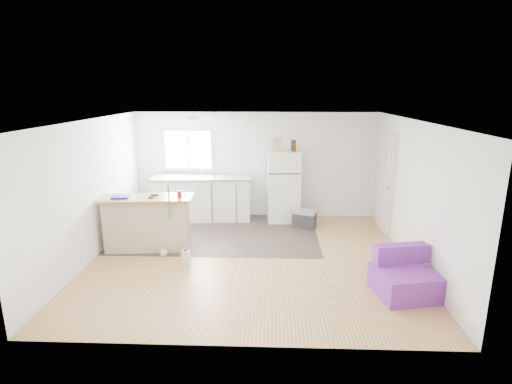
% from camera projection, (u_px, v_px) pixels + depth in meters
% --- Properties ---
extents(room, '(5.51, 5.01, 2.41)m').
position_uv_depth(room, '(250.00, 192.00, 6.75)').
color(room, '#9A6A40').
rests_on(room, ground).
extents(vinyl_zone, '(4.05, 2.50, 0.00)m').
position_uv_depth(vinyl_zone, '(219.00, 233.00, 8.28)').
color(vinyl_zone, '#362D29').
rests_on(vinyl_zone, floor).
extents(window, '(1.18, 0.06, 0.98)m').
position_uv_depth(window, '(188.00, 150.00, 9.12)').
color(window, white).
rests_on(window, back_wall).
extents(interior_door, '(0.11, 0.92, 2.10)m').
position_uv_depth(interior_door, '(386.00, 183.00, 8.19)').
color(interior_door, white).
rests_on(interior_door, right_wall).
extents(ceiling_fixture, '(0.30, 0.30, 0.07)m').
position_uv_depth(ceiling_fixture, '(191.00, 118.00, 7.66)').
color(ceiling_fixture, white).
rests_on(ceiling_fixture, ceiling).
extents(kitchen_cabinets, '(2.27, 0.84, 1.28)m').
position_uv_depth(kitchen_cabinets, '(202.00, 198.00, 9.05)').
color(kitchen_cabinets, white).
rests_on(kitchen_cabinets, floor).
extents(peninsula, '(1.67, 0.76, 1.00)m').
position_uv_depth(peninsula, '(148.00, 223.00, 7.35)').
color(peninsula, '#CDB494').
rests_on(peninsula, floor).
extents(refrigerator, '(0.75, 0.71, 1.58)m').
position_uv_depth(refrigerator, '(283.00, 186.00, 8.91)').
color(refrigerator, white).
rests_on(refrigerator, floor).
extents(cooler, '(0.58, 0.49, 0.38)m').
position_uv_depth(cooler, '(304.00, 218.00, 8.59)').
color(cooler, '#2D2D2F').
rests_on(cooler, floor).
extents(purple_seat, '(0.93, 0.90, 0.66)m').
position_uv_depth(purple_seat, '(404.00, 278.00, 5.77)').
color(purple_seat, purple).
rests_on(purple_seat, floor).
extents(cleaner_jug, '(0.15, 0.12, 0.30)m').
position_uv_depth(cleaner_jug, '(186.00, 258.00, 6.74)').
color(cleaner_jug, silver).
rests_on(cleaner_jug, floor).
extents(mop, '(0.25, 0.37, 1.33)m').
position_uv_depth(mop, '(165.00, 243.00, 7.11)').
color(mop, green).
rests_on(mop, floor).
extents(red_cup, '(0.10, 0.10, 0.12)m').
position_uv_depth(red_cup, '(179.00, 194.00, 7.21)').
color(red_cup, red).
rests_on(red_cup, peninsula).
extents(blue_tray, '(0.32, 0.25, 0.04)m').
position_uv_depth(blue_tray, '(121.00, 197.00, 7.16)').
color(blue_tray, '#131CB4').
rests_on(blue_tray, peninsula).
extents(tool_a, '(0.15, 0.08, 0.03)m').
position_uv_depth(tool_a, '(155.00, 195.00, 7.31)').
color(tool_a, black).
rests_on(tool_a, peninsula).
extents(tool_b, '(0.10, 0.05, 0.03)m').
position_uv_depth(tool_b, '(151.00, 198.00, 7.14)').
color(tool_b, black).
rests_on(tool_b, peninsula).
extents(cardboard_box, '(0.20, 0.10, 0.30)m').
position_uv_depth(cardboard_box, '(278.00, 144.00, 8.61)').
color(cardboard_box, tan).
rests_on(cardboard_box, refrigerator).
extents(bottle_left, '(0.07, 0.07, 0.25)m').
position_uv_depth(bottle_left, '(294.00, 146.00, 8.57)').
color(bottle_left, '#391C0A').
rests_on(bottle_left, refrigerator).
extents(bottle_right, '(0.09, 0.09, 0.25)m').
position_uv_depth(bottle_right, '(293.00, 145.00, 8.65)').
color(bottle_right, '#391C0A').
rests_on(bottle_right, refrigerator).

